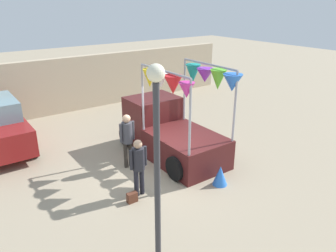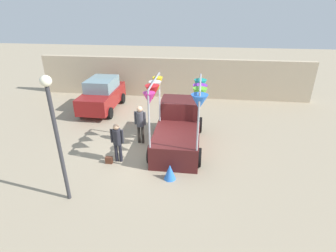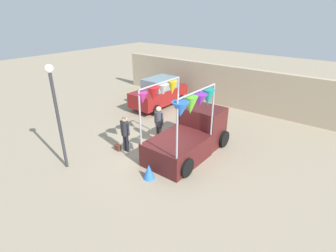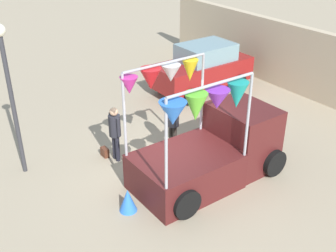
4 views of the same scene
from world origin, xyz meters
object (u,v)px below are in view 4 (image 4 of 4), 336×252
person_vendor (173,118)px  handbag (105,152)px  folded_kite_bundle_azure (128,200)px  vendor_truck (214,146)px  person_customer (115,129)px  street_lamp (9,81)px  parked_car (203,67)px

person_vendor → handbag: 2.26m
person_vendor → folded_kite_bundle_azure: 3.15m
vendor_truck → person_vendor: (-1.72, -0.11, 0.14)m
vendor_truck → folded_kite_bundle_azure: (-0.08, -2.67, -0.66)m
person_customer → street_lamp: bearing=-112.3°
parked_car → folded_kite_bundle_azure: bearing=-53.0°
parked_car → handbag: (2.25, -5.64, -0.80)m
vendor_truck → street_lamp: size_ratio=1.00×
parked_car → person_customer: parked_car is taller
person_customer → handbag: size_ratio=5.97×
person_vendor → handbag: person_vendor is taller
vendor_truck → folded_kite_bundle_azure: bearing=-91.6°
vendor_truck → handbag: 3.37m
parked_car → vendor_truck: bearing=-37.2°
street_lamp → folded_kite_bundle_azure: size_ratio=6.92×
street_lamp → folded_kite_bundle_azure: (3.19, 1.46, -2.39)m
folded_kite_bundle_azure → vendor_truck: bearing=88.4°
vendor_truck → street_lamp: street_lamp is taller
person_customer → handbag: (-0.35, -0.20, -0.87)m
person_customer → handbag: bearing=-150.3°
vendor_truck → handbag: bearing=-143.7°
person_customer → parked_car: bearing=115.5°
street_lamp → folded_kite_bundle_azure: bearing=24.7°
parked_car → folded_kite_bundle_azure: size_ratio=6.67×
person_vendor → folded_kite_bundle_azure: person_vendor is taller
vendor_truck → person_vendor: 1.73m
person_customer → person_vendor: size_ratio=0.93×
street_lamp → folded_kite_bundle_azure: 4.25m
person_vendor → handbag: bearing=-116.6°
folded_kite_bundle_azure → person_customer: bearing=157.2°
vendor_truck → handbag: size_ratio=14.85×
vendor_truck → parked_car: bearing=142.8°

